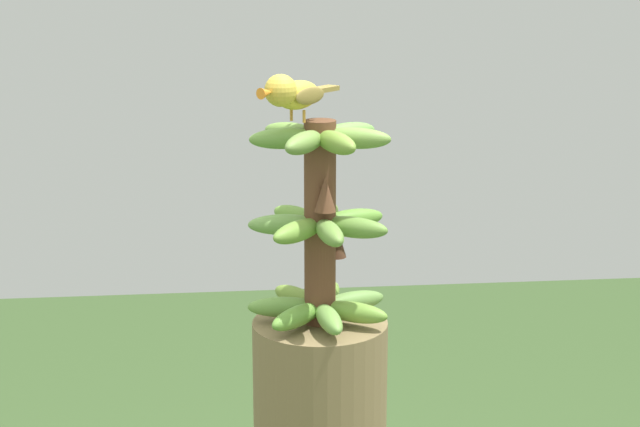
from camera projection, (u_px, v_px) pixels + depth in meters
The scene contains 2 objects.
banana_bunch at pixel (320, 223), 1.77m from camera, with size 0.25×0.25×0.35m.
perched_bird at pixel (292, 93), 1.69m from camera, with size 0.15×0.15×0.08m.
Camera 1 is at (-1.71, 0.18, 1.90)m, focal length 58.75 mm.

